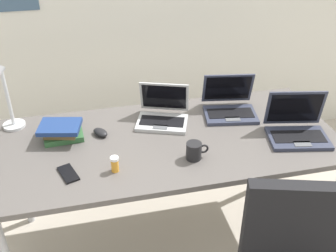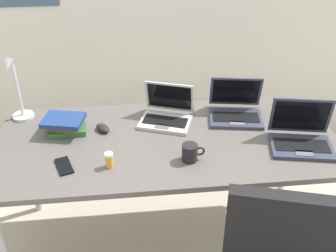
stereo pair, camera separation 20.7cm
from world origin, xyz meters
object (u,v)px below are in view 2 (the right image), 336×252
object	(u,v)px
coffee_mug	(190,153)
book_stack	(65,125)
desk_lamp	(15,89)
laptop_back_right	(301,137)
laptop_center	(166,114)
laptop_near_mouse	(236,110)
cell_phone	(64,166)
pill_bottle	(109,160)
computer_mouse	(103,128)

from	to	relation	value
coffee_mug	book_stack	bearing A→B (deg)	153.31
desk_lamp	book_stack	size ratio (longest dim) A/B	1.68
book_stack	laptop_back_right	bearing A→B (deg)	-11.56
desk_lamp	laptop_center	world-z (taller)	desk_lamp
laptop_near_mouse	cell_phone	bearing A→B (deg)	-158.40
cell_phone	pill_bottle	bearing A→B (deg)	-25.44
laptop_center	laptop_near_mouse	xyz separation A→B (m)	(0.40, 0.00, 0.00)
laptop_center	laptop_near_mouse	distance (m)	0.40
laptop_back_right	pill_bottle	world-z (taller)	laptop_back_right
computer_mouse	coffee_mug	world-z (taller)	coffee_mug
cell_phone	coffee_mug	bearing A→B (deg)	-20.47
cell_phone	coffee_mug	xyz separation A→B (m)	(0.60, -0.01, 0.04)
desk_lamp	pill_bottle	distance (m)	0.71
laptop_back_right	computer_mouse	world-z (taller)	laptop_back_right
book_stack	desk_lamp	bearing A→B (deg)	149.31
laptop_back_right	book_stack	xyz separation A→B (m)	(-1.21, 0.25, 0.00)
laptop_back_right	book_stack	world-z (taller)	laptop_back_right
laptop_center	laptop_near_mouse	size ratio (longest dim) A/B	1.02
laptop_near_mouse	coffee_mug	world-z (taller)	laptop_near_mouse
desk_lamp	computer_mouse	size ratio (longest dim) A/B	4.17
computer_mouse	book_stack	xyz separation A→B (m)	(-0.20, 0.01, 0.03)
cell_phone	book_stack	size ratio (longest dim) A/B	0.57
laptop_center	computer_mouse	world-z (taller)	laptop_center
book_stack	pill_bottle	bearing A→B (deg)	-53.88
desk_lamp	pill_bottle	bearing A→B (deg)	-44.01
pill_bottle	book_stack	xyz separation A→B (m)	(-0.24, 0.33, 0.01)
desk_lamp	computer_mouse	xyz separation A→B (m)	(0.46, -0.16, -0.18)
laptop_back_right	coffee_mug	size ratio (longest dim) A/B	3.09
laptop_near_mouse	cell_phone	distance (m)	1.00
laptop_near_mouse	computer_mouse	bearing A→B (deg)	-174.90
laptop_back_right	computer_mouse	distance (m)	1.04
coffee_mug	laptop_center	bearing A→B (deg)	101.57
laptop_near_mouse	laptop_center	bearing A→B (deg)	-179.66
laptop_back_right	computer_mouse	size ratio (longest dim) A/B	3.64
desk_lamp	laptop_near_mouse	distance (m)	1.22
desk_lamp	cell_phone	xyz separation A→B (m)	(0.28, -0.46, -0.19)
computer_mouse	pill_bottle	bearing A→B (deg)	-116.14
pill_bottle	coffee_mug	distance (m)	0.39
laptop_center	book_stack	distance (m)	0.55
desk_lamp	cell_phone	distance (m)	0.57
laptop_back_right	laptop_near_mouse	bearing A→B (deg)	130.33
laptop_center	book_stack	world-z (taller)	laptop_center
laptop_near_mouse	pill_bottle	bearing A→B (deg)	-151.26
desk_lamp	cell_phone	size ratio (longest dim) A/B	2.94
desk_lamp	cell_phone	bearing A→B (deg)	-58.43
laptop_center	coffee_mug	world-z (taller)	laptop_center
laptop_back_right	laptop_center	bearing A→B (deg)	155.09
cell_phone	laptop_back_right	bearing A→B (deg)	-16.74
book_stack	cell_phone	bearing A→B (deg)	-85.75
desk_lamp	coffee_mug	world-z (taller)	desk_lamp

